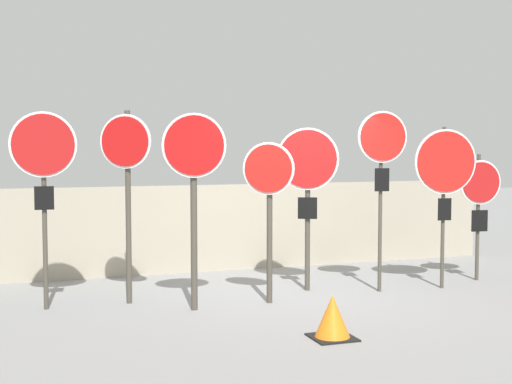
# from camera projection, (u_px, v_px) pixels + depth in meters

# --- Properties ---
(ground_plane) EXTENTS (40.00, 40.00, 0.00)m
(ground_plane) POSITION_uv_depth(u_px,v_px,m) (291.00, 297.00, 9.91)
(ground_plane) COLOR gray
(fence_back) EXTENTS (9.35, 0.12, 1.44)m
(fence_back) POSITION_uv_depth(u_px,v_px,m) (239.00, 227.00, 12.07)
(fence_back) COLOR #A89E89
(fence_back) RESTS_ON ground
(stop_sign_0) EXTENTS (0.83, 0.14, 2.53)m
(stop_sign_0) POSITION_uv_depth(u_px,v_px,m) (43.00, 163.00, 8.99)
(stop_sign_0) COLOR #474238
(stop_sign_0) RESTS_ON ground
(stop_sign_1) EXTENTS (0.61, 0.41, 2.56)m
(stop_sign_1) POSITION_uv_depth(u_px,v_px,m) (126.00, 167.00, 9.35)
(stop_sign_1) COLOR #474238
(stop_sign_1) RESTS_ON ground
(stop_sign_2) EXTENTS (0.81, 0.19, 2.51)m
(stop_sign_2) POSITION_uv_depth(u_px,v_px,m) (194.00, 173.00, 8.96)
(stop_sign_2) COLOR #474238
(stop_sign_2) RESTS_ON ground
(stop_sign_3) EXTENTS (0.60, 0.39, 2.15)m
(stop_sign_3) POSITION_uv_depth(u_px,v_px,m) (269.00, 190.00, 9.40)
(stop_sign_3) COLOR #474238
(stop_sign_3) RESTS_ON ground
(stop_sign_4) EXTENTS (0.82, 0.41, 2.36)m
(stop_sign_4) POSITION_uv_depth(u_px,v_px,m) (308.00, 175.00, 10.19)
(stop_sign_4) COLOR #474238
(stop_sign_4) RESTS_ON ground
(stop_sign_5) EXTENTS (0.73, 0.15, 2.59)m
(stop_sign_5) POSITION_uv_depth(u_px,v_px,m) (382.00, 155.00, 10.11)
(stop_sign_5) COLOR #474238
(stop_sign_5) RESTS_ON ground
(stop_sign_6) EXTENTS (0.94, 0.18, 2.37)m
(stop_sign_6) POSITION_uv_depth(u_px,v_px,m) (445.00, 170.00, 10.35)
(stop_sign_6) COLOR #474238
(stop_sign_6) RESTS_ON ground
(stop_sign_7) EXTENTS (0.69, 0.14, 1.97)m
(stop_sign_7) POSITION_uv_depth(u_px,v_px,m) (480.00, 193.00, 11.00)
(stop_sign_7) COLOR #474238
(stop_sign_7) RESTS_ON ground
(traffic_cone_0) EXTENTS (0.47, 0.47, 0.48)m
(traffic_cone_0) POSITION_uv_depth(u_px,v_px,m) (332.00, 317.00, 7.76)
(traffic_cone_0) COLOR black
(traffic_cone_0) RESTS_ON ground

